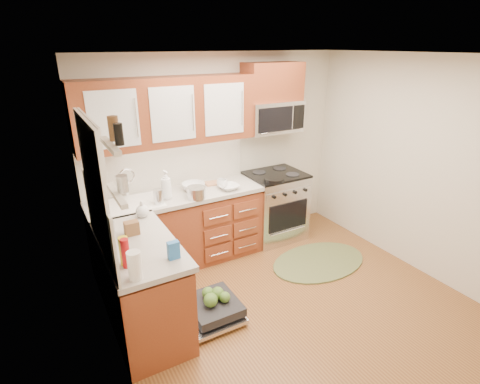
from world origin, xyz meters
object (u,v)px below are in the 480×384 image
cutting_board (215,183)px  paper_towel_roll (135,265)px  dishwasher (210,310)px  cup (222,184)px  rug (319,262)px  stock_pot (196,193)px  upper_cabinets (167,112)px  sink (134,214)px  bowl_b (193,187)px  microwave (273,116)px  skillet (274,180)px  range (275,206)px  bowl_a (229,187)px

cutting_board → paper_towel_roll: (-1.42, -1.57, 0.11)m
dishwasher → cup: 1.55m
rug → stock_pot: stock_pot is taller
upper_cabinets → dishwasher: upper_cabinets is taller
sink → cup: size_ratio=4.66×
upper_cabinets → cutting_board: upper_cabinets is taller
bowl_b → stock_pot: bearing=-105.7°
microwave → skillet: microwave is taller
upper_cabinets → range: bearing=-5.9°
sink → cutting_board: cutting_board is taller
bowl_b → microwave: bearing=3.9°
cutting_board → dishwasher: bearing=-118.6°
microwave → paper_towel_roll: size_ratio=3.31×
bowl_a → bowl_b: bowl_b is taller
upper_cabinets → bowl_a: upper_cabinets is taller
stock_pot → cutting_board: (0.39, 0.33, -0.06)m
stock_pot → bowl_b: size_ratio=0.79×
upper_cabinets → dishwasher: (-0.13, -1.27, -1.77)m
stock_pot → bowl_b: 0.26m
rug → bowl_b: size_ratio=4.57×
bowl_a → skillet: bearing=-9.3°
bowl_a → bowl_b: size_ratio=0.85×
stock_pot → cup: 0.44m
paper_towel_roll → bowl_a: paper_towel_roll is taller
range → upper_cabinets: bearing=174.1°
rug → cup: (-0.94, 0.81, 0.97)m
paper_towel_roll → cup: (1.44, 1.39, -0.06)m
dishwasher → paper_towel_roll: paper_towel_roll is taller
upper_cabinets → microwave: 1.42m
cutting_board → bowl_b: (-0.32, -0.08, 0.04)m
sink → paper_towel_roll: bearing=-103.7°
sink → rug: size_ratio=0.48×
stock_pot → cup: size_ratio=1.65×
range → dishwasher: range is taller
sink → rug: bearing=-22.8°
dishwasher → paper_towel_roll: (-0.74, -0.32, 0.94)m
upper_cabinets → cutting_board: size_ratio=8.41×
cutting_board → bowl_a: bearing=-76.4°
upper_cabinets → rug: upper_cabinets is taller
range → cutting_board: size_ratio=3.90×
paper_towel_roll → bowl_a: size_ratio=0.96×
upper_cabinets → dishwasher: 2.19m
stock_pot → bowl_a: (0.46, 0.06, -0.04)m
microwave → bowl_a: size_ratio=3.19×
dishwasher → rug: bearing=9.1°
range → dishwasher: 1.95m
dishwasher → skillet: (1.34, 0.88, 0.87)m
upper_cabinets → range: size_ratio=2.16×
paper_towel_roll → bowl_a: 1.98m
upper_cabinets → cutting_board: (0.55, -0.02, -0.94)m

